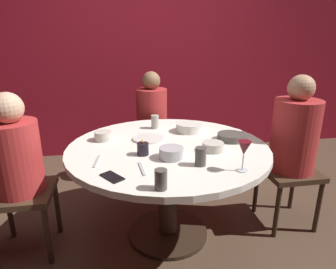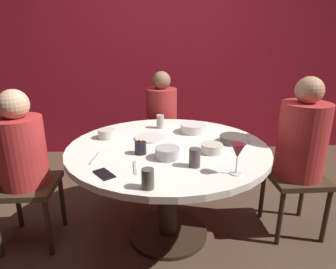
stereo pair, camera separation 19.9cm
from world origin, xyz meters
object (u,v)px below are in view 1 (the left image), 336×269
dining_table (168,164)px  cup_by_right_diner (155,122)px  seated_diner_left (16,158)px  cup_by_left_diner (201,156)px  bowl_serving_large (171,153)px  wine_glass (244,149)px  bowl_rice_portion (231,137)px  cell_phone (112,177)px  dinner_plate (148,138)px  bowl_salad_center (103,136)px  cup_near_candle (161,179)px  seated_diner_back (152,115)px  candle_holder (143,149)px  seated_diner_right (294,137)px  bowl_sauce_side (213,147)px  bowl_small_white (189,127)px

dining_table → cup_by_right_diner: bearing=95.0°
seated_diner_left → cup_by_left_diner: seated_diner_left is taller
bowl_serving_large → cup_by_left_diner: cup_by_left_diner is taller
wine_glass → bowl_rice_portion: 0.53m
wine_glass → bowl_rice_portion: wine_glass is taller
cell_phone → dining_table: bearing=13.9°
dining_table → dinner_plate: 0.24m
dinner_plate → bowl_salad_center: size_ratio=1.87×
seated_diner_left → dinner_plate: bearing=9.8°
dinner_plate → cup_near_candle: size_ratio=2.24×
seated_diner_left → seated_diner_back: 1.38m
seated_diner_back → candle_holder: size_ratio=11.24×
dining_table → candle_holder: size_ratio=13.76×
cup_by_left_diner → seated_diner_right: bearing=23.3°
cell_phone → bowl_sauce_side: bowl_sauce_side is taller
bowl_rice_portion → cup_near_candle: size_ratio=1.91×
seated_diner_back → dinner_plate: bearing=-8.5°
candle_holder → bowl_salad_center: 0.42m
cell_phone → cup_near_candle: cup_near_candle is taller
bowl_salad_center → cup_near_candle: bearing=-68.7°
seated_diner_back → bowl_rice_portion: bearing=27.0°
seated_diner_right → candle_holder: bearing=6.9°
cell_phone → cup_by_right_diner: (0.34, 0.85, 0.05)m
seated_diner_right → cup_by_left_diner: (-0.83, -0.36, 0.05)m
dining_table → wine_glass: (0.34, -0.47, 0.27)m
bowl_serving_large → bowl_salad_center: bearing=135.8°
cell_phone → bowl_small_white: 0.93m
cup_near_candle → cell_phone: bearing=145.1°
seated_diner_back → bowl_serving_large: (-0.02, -1.18, 0.06)m
dinner_plate → cell_phone: dinner_plate is taller
dining_table → seated_diner_back: 0.96m
seated_diner_left → bowl_sauce_side: (1.27, -0.15, 0.05)m
wine_glass → bowl_rice_portion: size_ratio=0.89×
bowl_serving_large → cup_by_left_diner: 0.20m
candle_holder → cup_near_candle: cup_near_candle is taller
cup_near_candle → cup_by_right_diner: cup_by_right_diner is taller
candle_holder → cup_near_candle: 0.46m
seated_diner_back → bowl_serving_large: bearing=-0.9°
bowl_sauce_side → dinner_plate: bearing=142.9°
seated_diner_right → bowl_rice_portion: (-0.49, 0.03, 0.02)m
seated_diner_right → seated_diner_left: bearing=0.0°
seated_diner_back → bowl_sauce_side: seated_diner_back is taller
dinner_plate → bowl_salad_center: 0.33m
seated_diner_left → bowl_sauce_side: size_ratio=7.98×
seated_diner_right → cell_phone: bearing=17.9°
bowl_small_white → bowl_rice_portion: 0.36m
seated_diner_back → dinner_plate: (-0.12, -0.81, 0.03)m
bowl_serving_large → bowl_salad_center: (-0.43, 0.42, -0.00)m
dinner_plate → bowl_serving_large: bearing=-75.0°
bowl_salad_center → bowl_rice_portion: bowl_salad_center is taller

